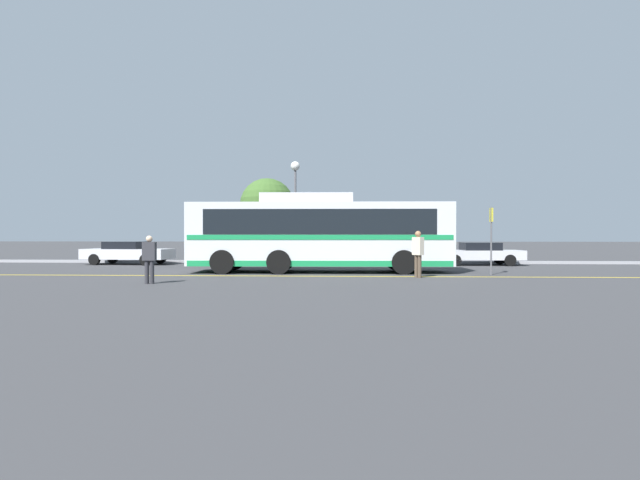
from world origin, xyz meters
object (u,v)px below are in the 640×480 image
(transit_bus, at_px, (320,233))
(parked_car_1, at_px, (247,252))
(tree_0, at_px, (267,206))
(pedestrian_1, at_px, (418,251))
(pedestrian_0, at_px, (149,257))
(bus_stop_sign, at_px, (491,232))
(parked_car_2, at_px, (378,251))
(parked_car_3, at_px, (478,253))
(parked_car_0, at_px, (128,252))
(street_lamp, at_px, (295,186))

(transit_bus, bearing_deg, parked_car_1, -143.23)
(tree_0, bearing_deg, pedestrian_1, -60.30)
(pedestrian_0, bearing_deg, bus_stop_sign, -163.50)
(parked_car_2, bearing_deg, parked_car_3, 96.85)
(parked_car_0, relative_size, bus_stop_sign, 1.74)
(transit_bus, xyz_separation_m, parked_car_0, (-10.90, 5.32, -1.05))
(parked_car_0, height_order, pedestrian_1, pedestrian_1)
(transit_bus, bearing_deg, pedestrian_1, 53.89)
(transit_bus, relative_size, parked_car_2, 2.45)
(street_lamp, bearing_deg, bus_stop_sign, -45.92)
(parked_car_1, relative_size, street_lamp, 0.81)
(parked_car_2, distance_m, parked_car_3, 5.38)
(parked_car_0, xyz_separation_m, tree_0, (6.80, 5.99, 2.92))
(pedestrian_1, distance_m, tree_0, 16.28)
(bus_stop_sign, distance_m, street_lamp, 13.09)
(parked_car_0, xyz_separation_m, bus_stop_sign, (17.91, -6.48, 1.06))
(bus_stop_sign, bearing_deg, parked_car_0, -111.50)
(parked_car_0, distance_m, parked_car_3, 19.15)
(parked_car_0, distance_m, street_lamp, 10.19)
(tree_0, bearing_deg, pedestrian_0, -94.15)
(transit_bus, height_order, parked_car_2, transit_bus)
(parked_car_0, relative_size, parked_car_3, 1.04)
(street_lamp, bearing_deg, transit_bus, -76.77)
(pedestrian_1, bearing_deg, tree_0, -7.60)
(pedestrian_0, distance_m, tree_0, 17.09)
(parked_car_1, height_order, tree_0, tree_0)
(parked_car_3, xyz_separation_m, bus_stop_sign, (-1.24, -6.69, 1.08))
(street_lamp, bearing_deg, pedestrian_0, -104.25)
(transit_bus, bearing_deg, parked_car_3, 122.24)
(bus_stop_sign, bearing_deg, street_lamp, -137.53)
(parked_car_1, xyz_separation_m, parked_car_3, (12.55, 0.09, -0.05))
(parked_car_2, xyz_separation_m, tree_0, (-6.97, 6.01, 2.81))
(transit_bus, height_order, tree_0, tree_0)
(transit_bus, height_order, pedestrian_0, transit_bus)
(transit_bus, xyz_separation_m, bus_stop_sign, (7.00, -1.16, 0.01))
(parked_car_2, height_order, tree_0, tree_0)
(parked_car_1, relative_size, parked_car_3, 1.07)
(parked_car_0, relative_size, street_lamp, 0.80)
(parked_car_2, height_order, parked_car_3, parked_car_2)
(parked_car_0, xyz_separation_m, parked_car_1, (6.60, 0.12, 0.03))
(pedestrian_0, height_order, pedestrian_1, pedestrian_1)
(parked_car_0, relative_size, pedestrian_0, 3.02)
(transit_bus, height_order, pedestrian_1, transit_bus)
(transit_bus, height_order, parked_car_0, transit_bus)
(street_lamp, bearing_deg, parked_car_0, -163.33)
(parked_car_1, height_order, street_lamp, street_lamp)
(parked_car_2, xyz_separation_m, pedestrian_1, (0.99, -7.95, 0.23))
(parked_car_1, distance_m, pedestrian_0, 11.02)
(parked_car_0, relative_size, parked_car_1, 0.98)
(transit_bus, xyz_separation_m, parked_car_1, (-4.31, 5.44, -1.02))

